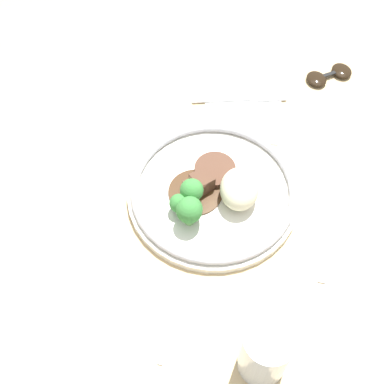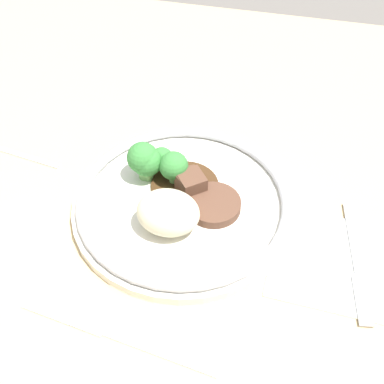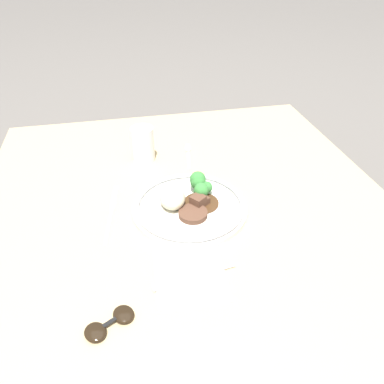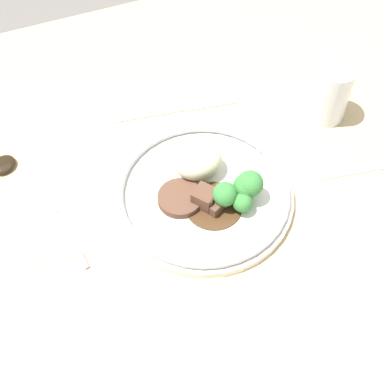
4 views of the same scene
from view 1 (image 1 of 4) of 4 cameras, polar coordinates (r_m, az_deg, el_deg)
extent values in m
plane|color=#5B5651|center=(0.91, 2.09, -2.52)|extent=(8.00, 8.00, 0.00)
cube|color=tan|center=(0.90, 2.12, -2.02)|extent=(1.14, 1.06, 0.03)
cube|color=silver|center=(1.02, 5.45, 9.11)|extent=(0.17, 0.15, 0.00)
cylinder|color=silver|center=(0.89, 1.99, -0.14)|extent=(0.29, 0.29, 0.01)
torus|color=#B2B2B7|center=(0.88, 2.01, 0.29)|extent=(0.27, 0.27, 0.01)
ellipsoid|color=beige|center=(0.86, 5.08, 0.33)|extent=(0.08, 0.06, 0.05)
cylinder|color=brown|center=(0.91, 2.51, 2.35)|extent=(0.07, 0.07, 0.01)
cylinder|color=#472D19|center=(0.89, 0.36, -0.01)|extent=(0.09, 0.09, 0.00)
cube|color=brown|center=(0.88, -0.20, 0.52)|extent=(0.03, 0.03, 0.02)
cube|color=brown|center=(0.88, 1.05, 0.94)|extent=(0.04, 0.04, 0.03)
cube|color=brown|center=(0.88, 0.48, 0.51)|extent=(0.03, 0.03, 0.02)
cube|color=brown|center=(0.88, 1.07, 1.06)|extent=(0.04, 0.04, 0.03)
cylinder|color=#669E51|center=(0.87, -0.02, -0.52)|extent=(0.01, 0.01, 0.02)
sphere|color=#387F38|center=(0.85, -0.02, 0.29)|extent=(0.04, 0.04, 0.04)
cylinder|color=#669E51|center=(0.86, -1.39, -1.80)|extent=(0.01, 0.01, 0.01)
sphere|color=#387F38|center=(0.85, -1.41, -1.21)|extent=(0.03, 0.03, 0.03)
cylinder|color=#669E51|center=(0.85, -0.30, -2.87)|extent=(0.01, 0.01, 0.02)
sphere|color=#387F38|center=(0.83, -0.30, -1.97)|extent=(0.04, 0.04, 0.04)
cylinder|color=#669E51|center=(0.85, -0.22, -2.63)|extent=(0.01, 0.01, 0.02)
sphere|color=#387F38|center=(0.83, -0.23, -1.82)|extent=(0.04, 0.04, 0.04)
cylinder|color=#F4AD19|center=(0.75, 7.73, -16.76)|extent=(0.06, 0.06, 0.09)
cylinder|color=silver|center=(0.74, 7.80, -16.58)|extent=(0.07, 0.07, 0.11)
cube|color=#B7B7BC|center=(1.03, 3.06, 9.76)|extent=(0.02, 0.11, 0.00)
cube|color=#B7B7BC|center=(1.04, 8.17, 9.90)|extent=(0.03, 0.07, 0.00)
cube|color=#B7B7BC|center=(0.93, 14.78, -0.34)|extent=(0.14, 0.03, 0.00)
cube|color=#B7B7BC|center=(0.87, 14.04, -6.45)|extent=(0.10, 0.03, 0.00)
cube|color=#B7B7BC|center=(0.80, -2.40, -14.62)|extent=(0.10, 0.02, 0.00)
ellipsoid|color=black|center=(1.09, 13.13, 11.66)|extent=(0.06, 0.05, 0.01)
ellipsoid|color=black|center=(1.12, 15.68, 12.33)|extent=(0.06, 0.05, 0.01)
cube|color=black|center=(1.10, 14.44, 12.08)|extent=(0.02, 0.03, 0.00)
camera|label=2|loc=(0.77, 44.51, 26.08)|focal=50.00mm
camera|label=3|loc=(1.23, 17.29, 47.20)|focal=35.00mm
camera|label=4|loc=(0.83, -41.36, 44.40)|focal=50.00mm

